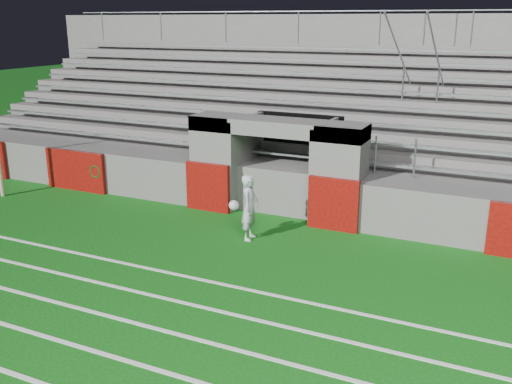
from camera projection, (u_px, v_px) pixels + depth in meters
The scene contains 4 objects.
ground at pixel (213, 260), 12.61m from camera, with size 90.00×90.00×0.00m, color #0D5210.
stadium_structure at pixel (329, 132), 19.08m from camera, with size 26.00×8.48×5.42m.
goalkeeper_with_ball at pixel (249, 207), 13.58m from camera, with size 0.69×0.62×1.60m.
hose_coil at pixel (96, 171), 17.25m from camera, with size 0.52×0.14×0.52m.
Camera 1 is at (5.79, -10.14, 5.08)m, focal length 40.00 mm.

